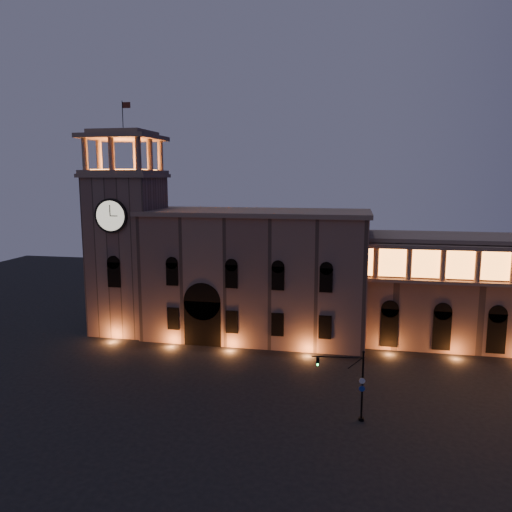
% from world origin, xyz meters
% --- Properties ---
extents(ground, '(160.00, 160.00, 0.00)m').
position_xyz_m(ground, '(0.00, 0.00, 0.00)').
color(ground, black).
rests_on(ground, ground).
extents(government_building, '(30.80, 12.80, 17.60)m').
position_xyz_m(government_building, '(-2.08, 21.93, 8.77)').
color(government_building, '#7A5D4F').
rests_on(government_building, ground).
extents(clock_tower, '(9.80, 9.80, 32.40)m').
position_xyz_m(clock_tower, '(-20.50, 20.98, 12.50)').
color(clock_tower, '#7A5D4F').
rests_on(clock_tower, ground).
extents(traffic_light, '(4.87, 0.85, 6.69)m').
position_xyz_m(traffic_light, '(11.55, -1.00, 3.52)').
color(traffic_light, black).
rests_on(traffic_light, ground).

